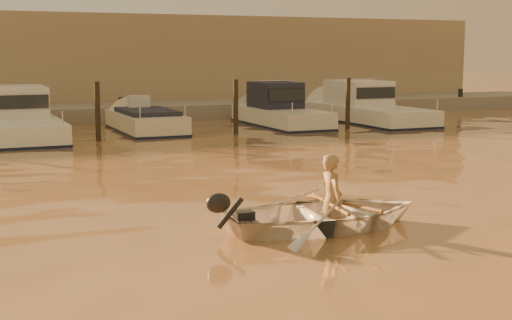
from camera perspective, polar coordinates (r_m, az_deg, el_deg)
name	(u,v)px	position (r m, az deg, el deg)	size (l,w,h in m)	color
ground_plane	(275,235)	(11.68, 1.53, -5.99)	(160.00, 160.00, 0.00)	brown
dinghy	(326,214)	(12.12, 5.63, -4.33)	(2.47, 3.46, 0.72)	silver
person	(332,200)	(12.11, 6.07, -3.18)	(0.57, 0.37, 1.56)	#9D764E
outboard_motor	(243,219)	(11.52, -1.06, -4.75)	(0.90, 0.40, 0.70)	black
oar_port	(339,202)	(12.19, 6.69, -3.39)	(0.06, 0.06, 2.10)	brown
oar_starboard	(329,203)	(12.10, 5.85, -3.47)	(0.06, 0.06, 2.10)	olive
moored_boat_2	(20,119)	(26.45, -18.39, 3.11)	(2.46, 8.17, 1.75)	white
moored_boat_3	(146,126)	(27.25, -8.83, 2.74)	(2.01, 5.82, 0.95)	beige
moored_boat_4	(281,110)	(29.14, 2.01, 4.00)	(2.09, 6.50, 1.75)	silver
moored_boat_5	(367,107)	(31.10, 8.86, 4.19)	(2.46, 8.19, 1.75)	silver
piling_2	(98,114)	(24.57, -12.55, 3.60)	(0.18, 0.18, 2.20)	#2D2319
piling_3	(236,110)	(25.97, -1.63, 4.05)	(0.18, 0.18, 2.20)	#2D2319
piling_4	(348,106)	(28.04, 7.36, 4.32)	(0.18, 0.18, 2.20)	#2D2319
fender_c	(19,146)	(23.11, -18.40, 1.07)	(0.30, 0.30, 0.30)	white
fender_d	(176,134)	(25.52, -6.40, 2.12)	(0.30, 0.30, 0.30)	#C86017
fender_e	(298,130)	(26.59, 3.41, 2.42)	(0.30, 0.30, 0.30)	white
quay	(69,117)	(32.23, -14.74, 3.31)	(52.00, 4.00, 1.00)	gray
waterfront_building	(50,64)	(37.57, -16.15, 7.40)	(46.00, 7.00, 4.80)	#9E8466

